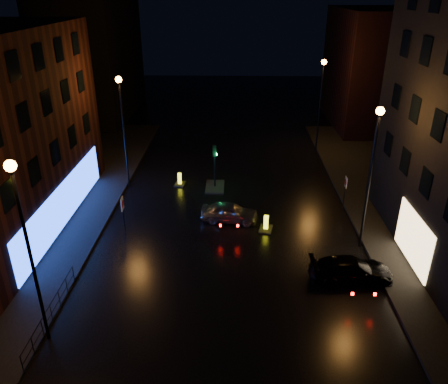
{
  "coord_description": "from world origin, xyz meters",
  "views": [
    {
      "loc": [
        0.26,
        -16.38,
        14.01
      ],
      "look_at": [
        -0.33,
        7.29,
        2.8
      ],
      "focal_mm": 35.0,
      "sensor_mm": 36.0,
      "label": 1
    }
  ],
  "objects_px": {
    "dark_sedan": "(351,270)",
    "bollard_far": "(180,182)",
    "silver_hatchback": "(230,212)",
    "road_sign_right": "(346,185)",
    "traffic_signal": "(215,182)",
    "bollard_near": "(266,227)",
    "road_sign_left": "(123,207)"
  },
  "relations": [
    {
      "from": "dark_sedan",
      "to": "bollard_far",
      "type": "distance_m",
      "value": 15.79
    },
    {
      "from": "silver_hatchback",
      "to": "dark_sedan",
      "type": "distance_m",
      "value": 8.95
    },
    {
      "from": "dark_sedan",
      "to": "road_sign_right",
      "type": "xyz_separation_m",
      "value": [
        1.47,
        8.37,
        1.08
      ]
    },
    {
      "from": "traffic_signal",
      "to": "bollard_near",
      "type": "height_order",
      "value": "traffic_signal"
    },
    {
      "from": "traffic_signal",
      "to": "silver_hatchback",
      "type": "relative_size",
      "value": 0.93
    },
    {
      "from": "bollard_near",
      "to": "bollard_far",
      "type": "distance_m",
      "value": 9.24
    },
    {
      "from": "road_sign_left",
      "to": "road_sign_right",
      "type": "bearing_deg",
      "value": 13.38
    },
    {
      "from": "silver_hatchback",
      "to": "road_sign_right",
      "type": "height_order",
      "value": "road_sign_right"
    },
    {
      "from": "dark_sedan",
      "to": "road_sign_left",
      "type": "height_order",
      "value": "road_sign_left"
    },
    {
      "from": "bollard_far",
      "to": "road_sign_right",
      "type": "relative_size",
      "value": 0.52
    },
    {
      "from": "silver_hatchback",
      "to": "road_sign_left",
      "type": "relative_size",
      "value": 1.51
    },
    {
      "from": "bollard_near",
      "to": "silver_hatchback",
      "type": "bearing_deg",
      "value": 166.38
    },
    {
      "from": "traffic_signal",
      "to": "bollard_far",
      "type": "height_order",
      "value": "traffic_signal"
    },
    {
      "from": "bollard_near",
      "to": "road_sign_right",
      "type": "distance_m",
      "value": 6.65
    },
    {
      "from": "traffic_signal",
      "to": "bollard_far",
      "type": "bearing_deg",
      "value": 170.31
    },
    {
      "from": "silver_hatchback",
      "to": "bollard_near",
      "type": "xyz_separation_m",
      "value": [
        2.32,
        -1.12,
        -0.41
      ]
    },
    {
      "from": "dark_sedan",
      "to": "road_sign_right",
      "type": "relative_size",
      "value": 1.91
    },
    {
      "from": "bollard_near",
      "to": "road_sign_right",
      "type": "bearing_deg",
      "value": 42.64
    },
    {
      "from": "bollard_far",
      "to": "traffic_signal",
      "type": "bearing_deg",
      "value": -1.65
    },
    {
      "from": "traffic_signal",
      "to": "bollard_far",
      "type": "distance_m",
      "value": 2.8
    },
    {
      "from": "road_sign_left",
      "to": "bollard_near",
      "type": "bearing_deg",
      "value": 2.34
    },
    {
      "from": "bollard_far",
      "to": "silver_hatchback",
      "type": "bearing_deg",
      "value": -47.22
    },
    {
      "from": "silver_hatchback",
      "to": "dark_sedan",
      "type": "bearing_deg",
      "value": -126.81
    },
    {
      "from": "bollard_near",
      "to": "road_sign_right",
      "type": "height_order",
      "value": "road_sign_right"
    },
    {
      "from": "dark_sedan",
      "to": "bollard_far",
      "type": "height_order",
      "value": "dark_sedan"
    },
    {
      "from": "dark_sedan",
      "to": "bollard_far",
      "type": "relative_size",
      "value": 3.64
    },
    {
      "from": "traffic_signal",
      "to": "bollard_near",
      "type": "xyz_separation_m",
      "value": [
        3.51,
        -6.33,
        -0.28
      ]
    },
    {
      "from": "bollard_far",
      "to": "bollard_near",
      "type": "bearing_deg",
      "value": -39.35
    },
    {
      "from": "traffic_signal",
      "to": "road_sign_left",
      "type": "relative_size",
      "value": 1.4
    },
    {
      "from": "bollard_near",
      "to": "road_sign_left",
      "type": "bearing_deg",
      "value": -163.52
    },
    {
      "from": "silver_hatchback",
      "to": "road_sign_left",
      "type": "bearing_deg",
      "value": 112.54
    },
    {
      "from": "dark_sedan",
      "to": "bollard_near",
      "type": "xyz_separation_m",
      "value": [
        -4.11,
        5.1,
        -0.41
      ]
    }
  ]
}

